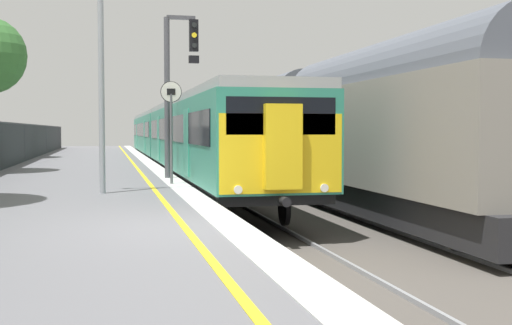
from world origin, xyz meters
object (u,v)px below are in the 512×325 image
Objects in this scene: commuter_train_at_platform at (177,135)px; freight_train_adjacent_track at (267,127)px; signal_gantry at (176,77)px; speed_limit_sign at (171,119)px; platform_lamp_mid at (101,56)px.

commuter_train_at_platform is 1.01× the size of freight_train_adjacent_track.
speed_limit_sign is at bearing -99.01° from signal_gantry.
signal_gantry is (-1.48, -13.57, 1.93)m from commuter_train_at_platform.
signal_gantry reaches higher than speed_limit_sign.
platform_lamp_mid is at bearing -117.54° from freight_train_adjacent_track.
freight_train_adjacent_track is 11.65m from signal_gantry.
signal_gantry reaches higher than commuter_train_at_platform.
signal_gantry is (-5.48, -10.16, 1.52)m from freight_train_adjacent_track.
signal_gantry is at bearing -118.35° from freight_train_adjacent_track.
speed_limit_sign is at bearing 51.23° from platform_lamp_mid.
speed_limit_sign is 0.52× the size of platform_lamp_mid.
commuter_train_at_platform is 18.72m from platform_lamp_mid.
freight_train_adjacent_track is 14.58× the size of speed_limit_sign.
freight_train_adjacent_track reaches higher than commuter_train_at_platform.
commuter_train_at_platform is 5.28m from freight_train_adjacent_track.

